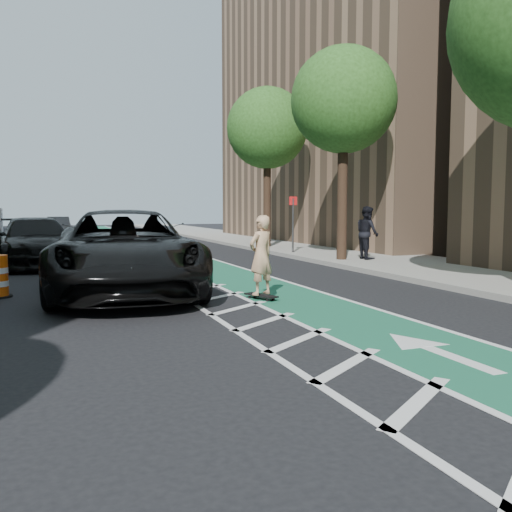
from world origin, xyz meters
name	(u,v)px	position (x,y,z in m)	size (l,w,h in m)	color
ground	(180,329)	(0.00, 0.00, 0.00)	(120.00, 120.00, 0.00)	black
bike_lane	(199,264)	(3.00, 10.00, 0.01)	(2.00, 90.00, 0.01)	#1B6143
buffer_strip	(157,266)	(1.50, 10.00, 0.01)	(1.40, 90.00, 0.01)	silver
sidewalk_right	(357,256)	(9.50, 10.00, 0.07)	(5.00, 90.00, 0.15)	gray
curb_right	(302,258)	(7.05, 10.00, 0.08)	(0.12, 90.00, 0.16)	gray
building_right_far	(386,85)	(17.50, 20.00, 9.50)	(14.00, 22.00, 19.00)	#84664C
tree_r_c	(351,98)	(7.90, 8.00, 5.77)	(4.20, 4.20, 7.90)	#382619
tree_r_d	(264,130)	(7.90, 16.00, 5.77)	(4.20, 4.20, 7.90)	#382619
sign_post	(293,224)	(7.60, 12.00, 1.35)	(0.35, 0.08, 2.47)	#4C4C4C
skateboard	(261,296)	(2.30, 2.20, 0.09)	(0.55, 0.87, 0.11)	black
skateboarder	(261,255)	(2.30, 2.20, 0.97)	(0.63, 0.41, 1.72)	tan
suv_near	(124,251)	(-0.33, 4.26, 0.98)	(3.24, 7.02, 1.95)	black
suv_far	(36,242)	(-2.40, 11.49, 0.83)	(2.34, 5.74, 1.67)	black
car_silver	(28,230)	(-3.13, 26.73, 0.68)	(1.62, 4.02, 1.37)	#A6A7AC
car_grey	(58,226)	(-1.30, 32.98, 0.70)	(1.48, 4.24, 1.40)	#59585D
pedestrian	(367,233)	(8.80, 8.20, 1.11)	(0.93, 0.73, 1.92)	black
barrel_b	(15,253)	(-3.07, 11.37, 0.48)	(0.74, 0.74, 1.01)	#DF580B
barrel_c	(29,248)	(-2.70, 14.50, 0.44)	(0.69, 0.69, 0.94)	#E1450B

